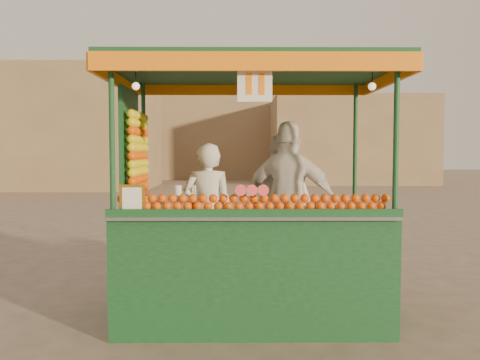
{
  "coord_description": "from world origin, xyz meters",
  "views": [
    {
      "loc": [
        0.28,
        -5.71,
        1.88
      ],
      "look_at": [
        0.33,
        -0.02,
        1.55
      ],
      "focal_mm": 37.19,
      "sensor_mm": 36.0,
      "label": 1
    }
  ],
  "objects_px": {
    "juice_cart": "(245,237)",
    "vendor_right": "(290,203)",
    "vendor_left": "(208,212)",
    "vendor_middle": "(283,205)"
  },
  "relations": [
    {
      "from": "juice_cart",
      "to": "vendor_left",
      "type": "height_order",
      "value": "juice_cart"
    },
    {
      "from": "juice_cart",
      "to": "vendor_right",
      "type": "xyz_separation_m",
      "value": [
        0.52,
        0.23,
        0.36
      ]
    },
    {
      "from": "juice_cart",
      "to": "vendor_middle",
      "type": "xyz_separation_m",
      "value": [
        0.48,
        0.63,
        0.29
      ]
    },
    {
      "from": "vendor_left",
      "to": "vendor_right",
      "type": "relative_size",
      "value": 0.87
    },
    {
      "from": "vendor_left",
      "to": "vendor_right",
      "type": "height_order",
      "value": "vendor_right"
    },
    {
      "from": "vendor_middle",
      "to": "juice_cart",
      "type": "bearing_deg",
      "value": 96.19
    },
    {
      "from": "juice_cart",
      "to": "vendor_right",
      "type": "height_order",
      "value": "juice_cart"
    },
    {
      "from": "vendor_middle",
      "to": "vendor_right",
      "type": "relative_size",
      "value": 0.93
    },
    {
      "from": "juice_cart",
      "to": "vendor_middle",
      "type": "height_order",
      "value": "juice_cart"
    },
    {
      "from": "vendor_left",
      "to": "vendor_middle",
      "type": "xyz_separation_m",
      "value": [
        0.92,
        0.22,
        0.06
      ]
    }
  ]
}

